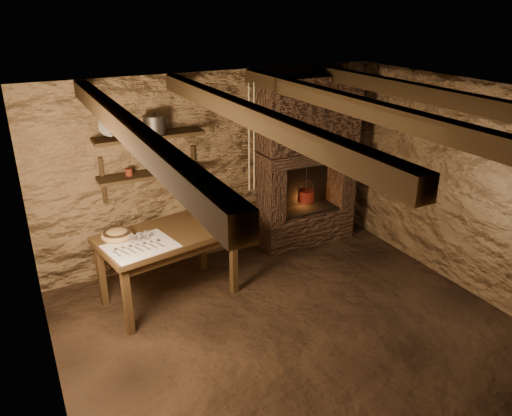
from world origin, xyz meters
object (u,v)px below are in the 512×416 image
iron_stockpot (155,125)px  red_pot (306,195)px  stoneware_jug (201,201)px  wooden_bowl (117,235)px  work_table (168,264)px

iron_stockpot → red_pot: bearing=-3.5°
stoneware_jug → wooden_bowl: size_ratio=1.41×
work_table → stoneware_jug: stoneware_jug is taller
red_pot → stoneware_jug: bearing=-169.0°
iron_stockpot → red_pot: iron_stockpot is taller
stoneware_jug → iron_stockpot: 1.01m
work_table → iron_stockpot: iron_stockpot is taller
wooden_bowl → iron_stockpot: iron_stockpot is taller
stoneware_jug → red_pot: size_ratio=0.88×
work_table → iron_stockpot: bearing=66.8°
stoneware_jug → red_pot: (1.64, 0.32, -0.32)m
work_table → wooden_bowl: 0.66m
stoneware_jug → wooden_bowl: stoneware_jug is taller
iron_stockpot → red_pot: size_ratio=0.47×
iron_stockpot → red_pot: (1.99, -0.12, -1.15)m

